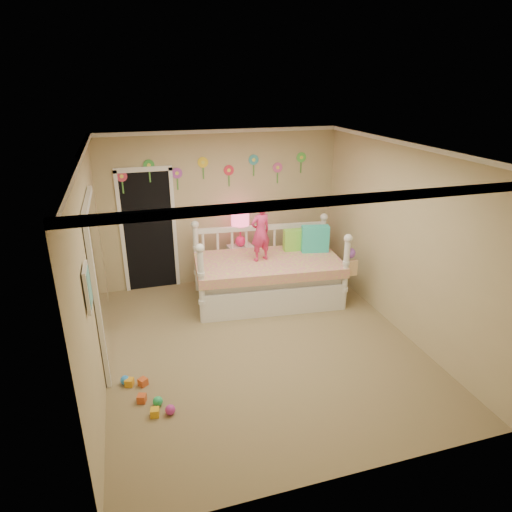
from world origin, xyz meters
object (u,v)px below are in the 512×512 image
object	(u,v)px
daybed	(268,263)
nightstand	(241,265)
table_lamp	(240,222)
child	(260,232)

from	to	relation	value
daybed	nightstand	size ratio (longest dim) A/B	3.35
daybed	table_lamp	bearing A→B (deg)	115.34
child	table_lamp	bearing A→B (deg)	-95.36
child	daybed	bearing A→B (deg)	158.87
daybed	table_lamp	world-z (taller)	table_lamp
daybed	child	distance (m)	0.55
daybed	table_lamp	xyz separation A→B (m)	(-0.26, 0.72, 0.50)
nightstand	table_lamp	distance (m)	0.78
daybed	table_lamp	distance (m)	0.91
daybed	nightstand	world-z (taller)	daybed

